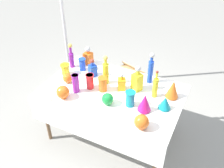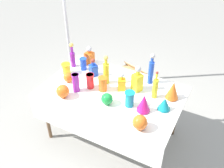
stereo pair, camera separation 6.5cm
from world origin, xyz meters
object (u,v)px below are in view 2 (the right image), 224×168
object	(u,v)px
square_decanter_0	(122,83)
slender_vase_0	(76,82)
tall_bottle_0	(73,56)
tall_bottle_2	(106,72)
slender_vase_2	(90,81)
cardboard_box_behind_left	(133,81)
round_bowl_0	(140,122)
slender_vase_5	(66,68)
square_decanter_2	(137,81)
slender_vase_3	(103,84)
slender_vase_1	(130,99)
fluted_vase_0	(164,104)
fluted_vase_1	(173,90)
round_bowl_2	(68,77)
square_decanter_1	(89,56)
square_decanter_3	(93,69)
tall_bottle_1	(151,70)
round_bowl_3	(107,99)
round_bowl_1	(63,91)
slender_vase_4	(83,63)
tall_bottle_3	(155,88)
canopy_pole	(66,21)
fluted_vase_2	(144,103)

from	to	relation	value
square_decanter_0	slender_vase_0	bearing A→B (deg)	-149.19
tall_bottle_0	tall_bottle_2	size ratio (longest dim) A/B	0.91
slender_vase_2	cardboard_box_behind_left	distance (m)	1.33
slender_vase_0	round_bowl_0	world-z (taller)	slender_vase_0
slender_vase_2	slender_vase_5	world-z (taller)	slender_vase_2
square_decanter_2	slender_vase_3	world-z (taller)	square_decanter_2
slender_vase_3	slender_vase_1	bearing A→B (deg)	-14.87
fluted_vase_0	cardboard_box_behind_left	world-z (taller)	fluted_vase_0
square_decanter_2	fluted_vase_1	bearing A→B (deg)	6.40
round_bowl_0	cardboard_box_behind_left	distance (m)	1.76
slender_vase_1	round_bowl_2	xyz separation A→B (m)	(-0.84, 0.05, -0.03)
square_decanter_1	slender_vase_2	xyz separation A→B (m)	(0.30, -0.46, -0.01)
square_decanter_3	tall_bottle_1	bearing A→B (deg)	14.93
round_bowl_3	tall_bottle_0	bearing A→B (deg)	148.85
slender_vase_5	round_bowl_3	world-z (taller)	slender_vase_5
square_decanter_2	cardboard_box_behind_left	size ratio (longest dim) A/B	0.55
fluted_vase_0	cardboard_box_behind_left	bearing A→B (deg)	126.39
slender_vase_3	round_bowl_1	size ratio (longest dim) A/B	1.14
cardboard_box_behind_left	slender_vase_4	bearing A→B (deg)	-113.86
square_decanter_1	square_decanter_3	world-z (taller)	square_decanter_1
slender_vase_2	slender_vase_3	distance (m)	0.16
slender_vase_3	slender_vase_2	bearing A→B (deg)	-170.62
tall_bottle_0	slender_vase_1	size ratio (longest dim) A/B	1.90
cardboard_box_behind_left	square_decanter_0	bearing A→B (deg)	-75.39
tall_bottle_1	square_decanter_0	bearing A→B (deg)	-131.14
slender_vase_3	cardboard_box_behind_left	distance (m)	1.31
fluted_vase_0	fluted_vase_1	bearing A→B (deg)	84.85
tall_bottle_3	cardboard_box_behind_left	xyz separation A→B (m)	(-0.64, 0.95, -0.73)
tall_bottle_1	slender_vase_2	distance (m)	0.73
square_decanter_0	round_bowl_3	bearing A→B (deg)	-94.67
fluted_vase_0	slender_vase_0	bearing A→B (deg)	-170.49
tall_bottle_3	slender_vase_4	bearing A→B (deg)	174.01
round_bowl_1	canopy_pole	distance (m)	1.32
tall_bottle_1	slender_vase_0	distance (m)	0.89
slender_vase_5	round_bowl_2	bearing A→B (deg)	-47.34
slender_vase_4	round_bowl_3	distance (m)	0.76
square_decanter_1	fluted_vase_1	xyz separation A→B (m)	(1.21, -0.20, 0.01)
cardboard_box_behind_left	canopy_pole	size ratio (longest dim) A/B	0.21
tall_bottle_2	cardboard_box_behind_left	distance (m)	1.22
slender_vase_4	round_bowl_2	bearing A→B (deg)	-91.90
tall_bottle_2	fluted_vase_2	bearing A→B (deg)	-23.80
square_decanter_0	round_bowl_2	size ratio (longest dim) A/B	1.83
fluted_vase_1	tall_bottle_0	bearing A→B (deg)	178.37
fluted_vase_1	round_bowl_2	world-z (taller)	fluted_vase_1
fluted_vase_1	slender_vase_4	bearing A→B (deg)	178.26
slender_vase_2	round_bowl_2	world-z (taller)	slender_vase_2
tall_bottle_0	slender_vase_5	distance (m)	0.20
fluted_vase_2	slender_vase_5	bearing A→B (deg)	170.10
square_decanter_1	round_bowl_0	bearing A→B (deg)	-36.71
slender_vase_4	fluted_vase_0	distance (m)	1.21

